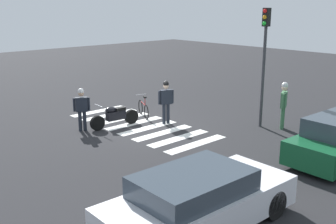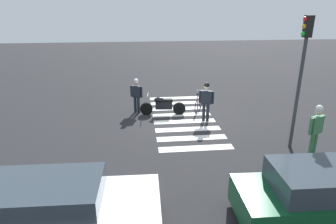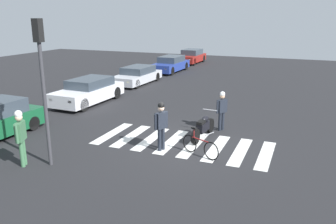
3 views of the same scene
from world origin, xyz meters
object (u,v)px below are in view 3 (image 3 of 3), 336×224
Objects in this scene: officer_by_motorcycle at (161,123)px; car_blue_hatchback at (171,64)px; pedestrian_bystander at (21,134)px; police_motorcycle at (203,127)px; traffic_light_pole at (42,71)px; car_white_van at (89,91)px; leaning_bicycle at (200,146)px; officer_on_foot at (222,108)px; car_maroon_wagon at (191,57)px; car_silver_sedan at (137,75)px.

car_blue_hatchback is at bearing 20.68° from officer_by_motorcycle.
car_blue_hatchback is (20.14, 2.80, -0.46)m from pedestrian_bystander.
police_motorcycle is 6.51m from traffic_light_pole.
car_white_van is (3.17, 7.66, 0.23)m from police_motorcycle.
officer_by_motorcycle reaches higher than car_white_van.
officer_by_motorcycle is (-0.02, 1.48, 0.69)m from leaning_bicycle.
officer_on_foot is 0.40× the size of car_maroon_wagon.
officer_on_foot is at bearing -37.81° from traffic_light_pole.
leaning_bicycle is 0.33× the size of car_silver_sedan.
police_motorcycle is 1.43m from officer_on_foot.
car_maroon_wagon reaches higher than car_white_van.
car_white_van reaches higher than car_blue_hatchback.
officer_by_motorcycle is 0.42× the size of car_maroon_wagon.
traffic_light_pole is (-19.73, -3.58, 2.48)m from car_blue_hatchback.
pedestrian_bystander is at bearing 128.96° from officer_by_motorcycle.
car_silver_sedan is at bearing 15.47° from traffic_light_pole.
car_white_van is (5.02, 6.61, -0.38)m from officer_by_motorcycle.
car_maroon_wagon reaches higher than police_motorcycle.
traffic_light_pole reaches higher than car_maroon_wagon.
traffic_light_pole is at bearing -153.95° from car_white_van.
leaning_bicycle is 13.89m from car_silver_sedan.
officer_by_motorcycle reaches higher than car_silver_sedan.
police_motorcycle reaches higher than leaning_bicycle.
leaning_bicycle is at bearing -166.87° from police_motorcycle.
car_silver_sedan is at bearing 39.64° from police_motorcycle.
officer_on_foot is (1.25, -0.44, 0.53)m from police_motorcycle.
officer_on_foot is (3.08, -0.01, 0.61)m from leaning_bicycle.
officer_by_motorcycle is 0.39× the size of car_white_van.
traffic_light_pole is (0.41, -0.77, 2.02)m from pedestrian_bystander.
officer_on_foot is 11.56m from car_silver_sedan.
officer_on_foot is 0.36× the size of car_blue_hatchback.
officer_on_foot reaches higher than car_blue_hatchback.
car_blue_hatchback is at bearing -179.01° from car_maroon_wagon.
officer_on_foot is 0.36× the size of traffic_light_pole.
leaning_bicycle is 6.01m from pedestrian_bystander.
car_maroon_wagon is (23.24, 8.06, 0.31)m from leaning_bicycle.
car_maroon_wagon is at bearing 0.99° from car_blue_hatchback.
pedestrian_bystander is at bearing -159.84° from car_white_van.
traffic_light_pole is at bearing 131.46° from officer_by_motorcycle.
pedestrian_bystander is 8.52m from car_white_van.
officer_on_foot is 0.36× the size of car_white_van.
officer_on_foot is 0.90× the size of pedestrian_bystander.
car_silver_sedan is (11.21, 8.20, 0.23)m from leaning_bicycle.
officer_on_foot is 7.49m from traffic_light_pole.
car_maroon_wagon is 26.20m from traffic_light_pole.
officer_on_foot is 7.97m from pedestrian_bystander.
pedestrian_bystander reaches higher than car_white_van.
pedestrian_bystander reaches higher than officer_by_motorcycle.
officer_on_foot is 0.94× the size of officer_by_motorcycle.
police_motorcycle is 0.46× the size of car_blue_hatchback.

